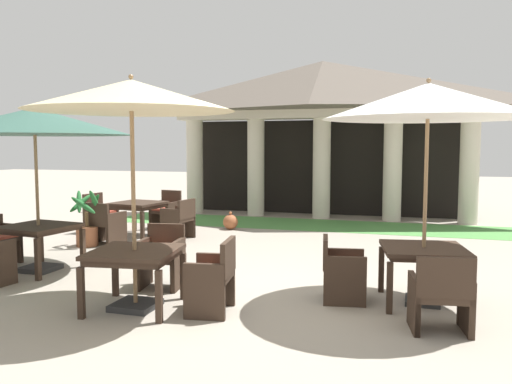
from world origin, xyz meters
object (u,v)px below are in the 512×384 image
at_px(patio_umbrella_mid_left, 34,122).
at_px(patio_table_mid_right, 135,257).
at_px(patio_table_near_foreground, 138,207).
at_px(patio_chair_far_back_south, 441,296).
at_px(patio_chair_near_foreground_west, 100,214).
at_px(patio_chair_mid_right_north, 162,258).
at_px(patio_umbrella_mid_right, 131,97).
at_px(patio_chair_near_foreground_south, 105,224).
at_px(patio_table_mid_left, 39,231).
at_px(patio_table_far_back, 424,254).
at_px(potted_palm_left_edge, 87,227).
at_px(patio_chair_near_foreground_east, 179,220).
at_px(patio_umbrella_far_back, 428,102).
at_px(patio_chair_near_foreground_north, 166,211).
at_px(patio_chair_far_back_west, 342,271).
at_px(terracotta_urn, 230,222).
at_px(patio_chair_mid_right_east, 213,277).

height_order(patio_umbrella_mid_left, patio_table_mid_right, patio_umbrella_mid_left).
height_order(patio_table_near_foreground, patio_chair_far_back_south, patio_chair_far_back_south).
bearing_deg(patio_chair_near_foreground_west, patio_chair_mid_right_north, 50.74).
relative_size(patio_chair_near_foreground_west, patio_umbrella_mid_right, 0.32).
distance_m(patio_chair_near_foreground_south, patio_table_mid_left, 2.32).
height_order(patio_table_near_foreground, patio_table_mid_right, patio_table_near_foreground).
bearing_deg(patio_chair_near_foreground_west, patio_table_mid_left, 27.07).
bearing_deg(patio_chair_mid_right_north, patio_table_near_foreground, -64.17).
bearing_deg(patio_chair_mid_right_north, patio_chair_far_back_south, 160.49).
bearing_deg(patio_table_far_back, patio_umbrella_mid_right, -160.07).
height_order(patio_table_mid_right, potted_palm_left_edge, potted_palm_left_edge).
height_order(patio_table_near_foreground, potted_palm_left_edge, potted_palm_left_edge).
bearing_deg(patio_chair_near_foreground_east, patio_chair_mid_right_north, -150.58).
xyz_separation_m(patio_table_mid_right, patio_umbrella_far_back, (3.37, 1.22, 1.89)).
height_order(patio_umbrella_mid_left, patio_chair_mid_right_north, patio_umbrella_mid_left).
distance_m(patio_table_mid_left, patio_umbrella_mid_right, 3.36).
bearing_deg(patio_table_mid_right, patio_table_far_back, 19.93).
relative_size(patio_chair_near_foreground_west, potted_palm_left_edge, 0.77).
distance_m(patio_chair_near_foreground_north, patio_table_mid_right, 6.21).
relative_size(patio_chair_near_foreground_north, patio_chair_near_foreground_east, 1.06).
distance_m(patio_table_far_back, patio_chair_far_back_west, 1.04).
xyz_separation_m(patio_chair_near_foreground_south, potted_palm_left_edge, (-0.21, -0.30, -0.03)).
distance_m(patio_table_near_foreground, patio_table_mid_right, 5.31).
height_order(patio_chair_near_foreground_east, patio_table_far_back, patio_chair_near_foreground_east).
bearing_deg(patio_chair_far_back_west, patio_umbrella_mid_left, -101.74).
bearing_deg(terracotta_urn, patio_chair_near_foreground_north, -167.79).
bearing_deg(potted_palm_left_edge, patio_table_mid_right, -47.86).
xyz_separation_m(patio_chair_near_foreground_north, patio_table_far_back, (5.81, -4.48, 0.22)).
relative_size(patio_umbrella_far_back, patio_chair_far_back_west, 3.43).
xyz_separation_m(patio_umbrella_mid_right, patio_table_far_back, (3.37, 1.22, -1.93)).
bearing_deg(potted_palm_left_edge, patio_umbrella_mid_right, -47.86).
distance_m(patio_chair_near_foreground_west, patio_chair_far_back_south, 8.53).
xyz_separation_m(patio_table_near_foreground, patio_chair_near_foreground_west, (-1.08, 0.15, -0.24)).
bearing_deg(patio_chair_near_foreground_east, patio_table_mid_left, 171.77).
bearing_deg(terracotta_urn, patio_chair_near_foreground_west, -155.48).
bearing_deg(patio_umbrella_far_back, patio_chair_near_foreground_west, 153.17).
bearing_deg(patio_umbrella_far_back, patio_chair_mid_right_east, -155.66).
relative_size(patio_chair_near_foreground_north, terracotta_urn, 2.11).
distance_m(patio_chair_near_foreground_west, patio_table_mid_right, 6.03).
bearing_deg(patio_chair_far_back_west, terracotta_urn, -155.75).
xyz_separation_m(patio_chair_near_foreground_north, patio_umbrella_mid_right, (2.44, -5.71, 2.14)).
distance_m(patio_umbrella_mid_left, patio_chair_far_back_south, 6.39).
xyz_separation_m(patio_umbrella_far_back, patio_chair_far_back_south, (0.16, -1.01, -2.13)).
relative_size(patio_umbrella_mid_left, patio_chair_far_back_south, 3.50).
bearing_deg(terracotta_urn, patio_table_mid_left, -107.81).
height_order(patio_umbrella_far_back, patio_chair_far_back_west, patio_umbrella_far_back).
relative_size(patio_table_near_foreground, patio_chair_near_foreground_west, 1.26).
xyz_separation_m(patio_chair_near_foreground_south, patio_chair_far_back_south, (6.28, -3.34, -0.02)).
relative_size(patio_chair_near_foreground_south, potted_palm_left_edge, 0.74).
bearing_deg(patio_chair_near_foreground_north, patio_chair_far_back_south, 145.39).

